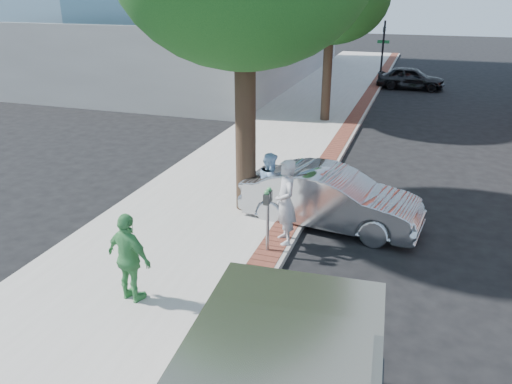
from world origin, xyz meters
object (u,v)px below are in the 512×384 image
at_px(person_officer, 271,184).
at_px(person_green, 129,258).
at_px(sedan_silver, 331,198).
at_px(bg_car, 411,78).
at_px(person_gray, 286,202).
at_px(parking_meter, 268,207).

xyz_separation_m(person_officer, person_green, (-1.32, -4.49, 0.05)).
bearing_deg(sedan_silver, bg_car, 4.08).
distance_m(person_officer, person_green, 4.68).
xyz_separation_m(person_officer, sedan_silver, (1.52, 0.13, -0.24)).
height_order(person_gray, person_green, person_gray).
height_order(person_gray, person_officer, person_gray).
distance_m(person_officer, bg_car, 19.94).
height_order(parking_meter, sedan_silver, parking_meter).
distance_m(person_gray, person_officer, 1.58).
bearing_deg(sedan_silver, person_officer, 102.22).
bearing_deg(person_officer, sedan_silver, -98.32).
bearing_deg(person_green, bg_car, -84.07).
relative_size(parking_meter, person_gray, 0.75).
height_order(person_officer, sedan_silver, person_officer).
bearing_deg(parking_meter, bg_car, 84.54).
distance_m(person_gray, sedan_silver, 1.73).
distance_m(parking_meter, person_green, 3.18).
xyz_separation_m(person_gray, person_officer, (-0.76, 1.37, -0.17)).
bearing_deg(sedan_silver, person_green, 155.59).
relative_size(sedan_silver, bg_car, 1.16).
bearing_deg(bg_car, person_gray, 176.84).
xyz_separation_m(person_gray, bg_car, (1.81, 21.14, -0.49)).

